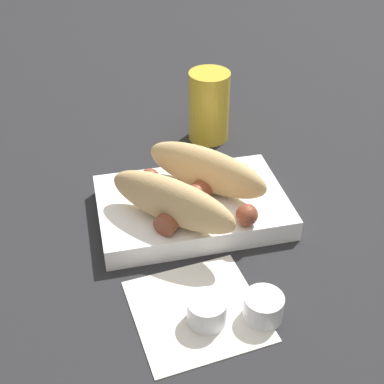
% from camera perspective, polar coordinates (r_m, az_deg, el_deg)
% --- Properties ---
extents(ground_plane, '(3.00, 3.00, 0.00)m').
position_cam_1_polar(ground_plane, '(0.74, 0.00, -2.51)').
color(ground_plane, '#232326').
extents(food_tray, '(0.25, 0.16, 0.03)m').
position_cam_1_polar(food_tray, '(0.73, 0.00, -1.58)').
color(food_tray, white).
rests_on(food_tray, ground_plane).
extents(bread_roll, '(0.22, 0.22, 0.06)m').
position_cam_1_polar(bread_roll, '(0.69, -0.26, 0.78)').
color(bread_roll, tan).
rests_on(bread_roll, food_tray).
extents(sausage, '(0.13, 0.13, 0.03)m').
position_cam_1_polar(sausage, '(0.70, 0.43, -0.42)').
color(sausage, brown).
rests_on(sausage, food_tray).
extents(pickled_veggies, '(0.07, 0.06, 0.00)m').
position_cam_1_polar(pickled_veggies, '(0.77, 4.52, 2.11)').
color(pickled_veggies, orange).
rests_on(pickled_veggies, food_tray).
extents(napkin, '(0.16, 0.16, 0.00)m').
position_cam_1_polar(napkin, '(0.62, 0.55, -12.48)').
color(napkin, white).
rests_on(napkin, ground_plane).
extents(condiment_cup_near, '(0.04, 0.04, 0.03)m').
position_cam_1_polar(condiment_cup_near, '(0.60, 1.59, -12.71)').
color(condiment_cup_near, silver).
rests_on(condiment_cup_near, ground_plane).
extents(condiment_cup_far, '(0.04, 0.04, 0.03)m').
position_cam_1_polar(condiment_cup_far, '(0.61, 7.59, -12.22)').
color(condiment_cup_far, silver).
rests_on(condiment_cup_far, ground_plane).
extents(drink_glass, '(0.07, 0.07, 0.12)m').
position_cam_1_polar(drink_glass, '(0.88, 1.81, 9.13)').
color(drink_glass, gold).
rests_on(drink_glass, ground_plane).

